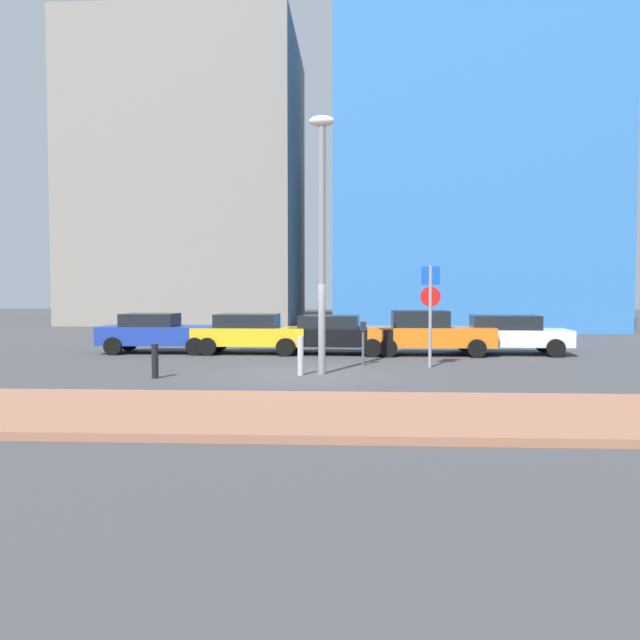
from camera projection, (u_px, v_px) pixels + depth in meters
name	position (u px, v px, depth m)	size (l,w,h in m)	color
ground_plane	(306.00, 374.00, 17.75)	(120.00, 120.00, 0.00)	#424244
sidewalk_brick	(281.00, 413.00, 11.77)	(40.00, 4.22, 0.14)	#9E664C
parked_car_blue	(159.00, 332.00, 23.67)	(4.38, 2.01, 1.46)	#1E389E
parked_car_yellow	(250.00, 333.00, 23.44)	(4.14, 2.10, 1.45)	gold
parked_car_black	(331.00, 334.00, 23.26)	(4.50, 2.25, 1.41)	black
parked_car_orange	(427.00, 333.00, 22.91)	(4.47, 1.94, 1.60)	orange
parked_car_white	(507.00, 333.00, 23.15)	(4.37, 2.21, 1.42)	white
parking_sign_post	(430.00, 303.00, 19.16)	(0.60, 0.13, 3.06)	gray
parking_meter	(363.00, 337.00, 19.72)	(0.18, 0.14, 1.36)	#4C4C51
street_lamp	(322.00, 223.00, 17.55)	(0.70, 0.36, 7.08)	gray
traffic_bollard_near	(155.00, 361.00, 16.87)	(0.18, 0.18, 0.91)	black
traffic_bollard_mid	(301.00, 356.00, 17.46)	(0.17, 0.17, 1.07)	#B7B7BC
building_colorful_midrise	(457.00, 138.00, 42.47)	(15.92, 17.94, 24.83)	#3372BF
building_under_construction	(194.00, 183.00, 46.82)	(15.19, 13.68, 20.30)	gray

